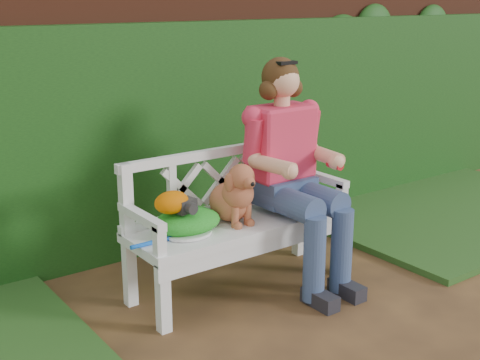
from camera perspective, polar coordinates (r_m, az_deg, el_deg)
ground at (r=3.88m, az=6.85°, el=-13.05°), size 60.00×60.00×0.00m
brick_wall at (r=5.01m, az=-7.75°, el=6.94°), size 10.00×0.30×2.20m
ivy_hedge at (r=4.86m, az=-6.39°, el=3.72°), size 10.00×0.18×1.70m
grass_right at (r=6.10m, az=17.74°, el=-2.44°), size 2.60×2.00×0.05m
garden_bench at (r=4.26m, az=0.00°, el=-6.61°), size 1.59×0.62×0.48m
seated_woman at (r=4.29m, az=4.09°, el=0.91°), size 0.94×1.05×1.53m
dog at (r=4.08m, az=-0.68°, el=-1.01°), size 0.27×0.37×0.41m
tennis_racket at (r=3.90m, az=-4.90°, el=-4.83°), size 0.59×0.29×0.03m
green_bag at (r=3.95m, az=-4.71°, el=-3.62°), size 0.50×0.43×0.15m
camera_item at (r=3.87m, az=-4.93°, el=-2.27°), size 0.14×0.11×0.08m
baseball_glove at (r=3.84m, az=-6.09°, el=-1.99°), size 0.25×0.21×0.14m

